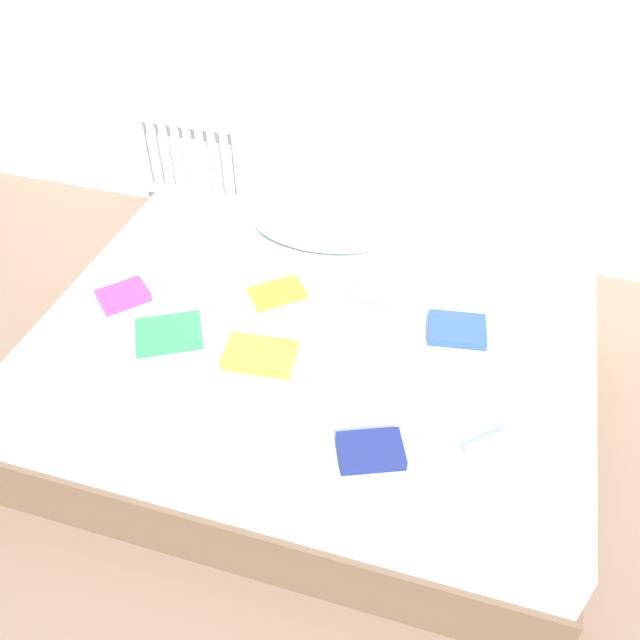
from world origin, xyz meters
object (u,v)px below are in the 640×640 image
(textbook_orange, at_px, (277,293))
(textbook_white, at_px, (511,470))
(textbook_blue, at_px, (457,330))
(textbook_navy, at_px, (371,451))
(textbook_yellow, at_px, (260,355))
(textbook_purple, at_px, (123,296))
(textbook_green, at_px, (169,334))
(pillow, at_px, (319,228))
(bed, at_px, (316,372))
(radiator, at_px, (190,160))
(textbook_pink, at_px, (376,294))

(textbook_orange, distance_m, textbook_white, 1.09)
(textbook_blue, bearing_deg, textbook_navy, -114.42)
(textbook_blue, bearing_deg, textbook_orange, 170.59)
(textbook_yellow, height_order, textbook_purple, textbook_yellow)
(textbook_navy, height_order, textbook_blue, textbook_navy)
(textbook_blue, bearing_deg, textbook_white, -76.07)
(textbook_yellow, bearing_deg, textbook_green, 171.96)
(pillow, height_order, textbook_green, pillow)
(textbook_yellow, bearing_deg, bed, 53.92)
(pillow, height_order, textbook_blue, pillow)
(textbook_navy, xyz_separation_m, textbook_blue, (0.17, 0.61, -0.00))
(bed, bearing_deg, pillow, 105.42)
(pillow, xyz_separation_m, textbook_orange, (-0.05, -0.40, -0.04))
(radiator, height_order, textbook_orange, radiator)
(pillow, relative_size, textbook_blue, 2.77)
(textbook_white, height_order, textbook_purple, textbook_white)
(bed, xyz_separation_m, textbook_green, (-0.49, -0.21, 0.27))
(radiator, distance_m, textbook_blue, 1.92)
(textbook_purple, bearing_deg, textbook_green, -75.96)
(textbook_green, height_order, textbook_purple, textbook_purple)
(textbook_navy, distance_m, textbook_purple, 1.15)
(pillow, relative_size, textbook_orange, 2.77)
(textbook_white, bearing_deg, textbook_blue, 159.54)
(bed, height_order, textbook_white, textbook_white)
(bed, height_order, textbook_purple, textbook_purple)
(textbook_orange, bearing_deg, textbook_navy, -91.23)
(textbook_navy, bearing_deg, textbook_purple, 135.40)
(textbook_navy, bearing_deg, textbook_yellow, 125.76)
(textbook_navy, xyz_separation_m, textbook_orange, (-0.52, 0.62, -0.00))
(bed, height_order, textbook_blue, textbook_blue)
(bed, relative_size, textbook_pink, 11.50)
(textbook_yellow, height_order, textbook_green, textbook_yellow)
(radiator, height_order, pillow, pillow)
(pillow, relative_size, textbook_pink, 3.25)
(textbook_navy, bearing_deg, bed, 100.14)
(textbook_pink, xyz_separation_m, textbook_white, (0.56, -0.68, 0.01))
(textbook_purple, bearing_deg, textbook_blue, -40.06)
(textbook_orange, distance_m, textbook_pink, 0.38)
(bed, bearing_deg, textbook_yellow, -120.52)
(textbook_yellow, distance_m, textbook_purple, 0.63)
(textbook_yellow, bearing_deg, textbook_navy, -37.18)
(textbook_yellow, bearing_deg, textbook_orange, 94.25)
(textbook_pink, distance_m, textbook_green, 0.78)
(textbook_blue, height_order, textbook_green, textbook_blue)
(bed, distance_m, textbook_pink, 0.38)
(textbook_orange, bearing_deg, textbook_blue, -41.73)
(radiator, height_order, textbook_purple, radiator)
(textbook_blue, height_order, textbook_pink, textbook_blue)
(textbook_navy, xyz_separation_m, textbook_yellow, (-0.46, 0.28, 0.00))
(textbook_yellow, relative_size, textbook_green, 1.05)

